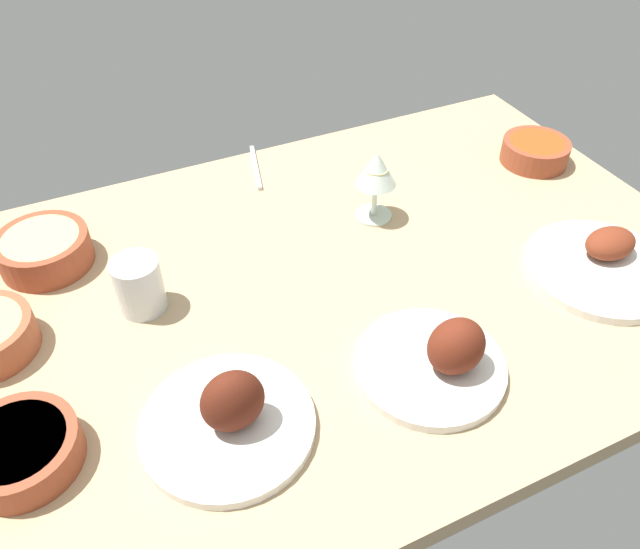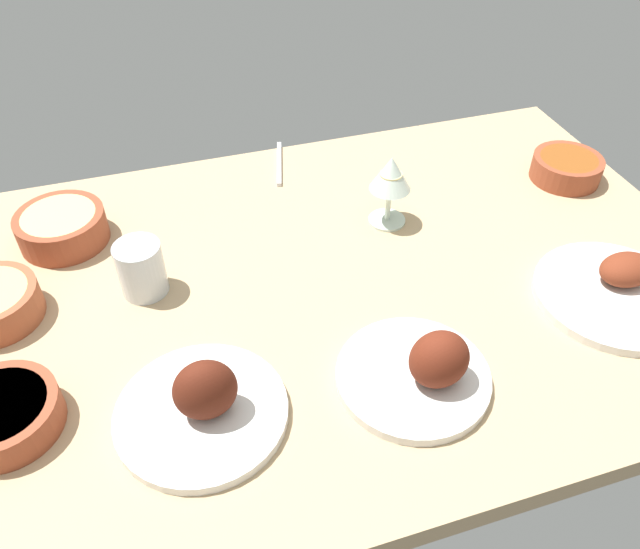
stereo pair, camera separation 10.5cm
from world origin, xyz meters
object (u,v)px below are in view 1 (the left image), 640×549
at_px(bowl_potatoes, 44,249).
at_px(fork_loose, 256,167).
at_px(plate_center_main, 229,416).
at_px(plate_near_viewer, 440,358).
at_px(plate_far_side, 603,263).
at_px(bowl_soup, 535,151).
at_px(water_tumbler, 139,285).
at_px(bowl_sauce, 20,450).
at_px(wine_glass, 376,172).

height_order(bowl_potatoes, fork_loose, bowl_potatoes).
bearing_deg(plate_center_main, bowl_potatoes, -68.89).
xyz_separation_m(plate_near_viewer, fork_loose, (0.05, -0.63, -0.02)).
bearing_deg(plate_near_viewer, bowl_potatoes, -45.55).
height_order(plate_far_side, plate_near_viewer, plate_near_viewer).
height_order(bowl_potatoes, bowl_soup, bowl_potatoes).
height_order(plate_far_side, water_tumbler, water_tumbler).
relative_size(bowl_sauce, water_tumbler, 1.63).
bearing_deg(bowl_potatoes, water_tumbler, 125.38).
distance_m(plate_far_side, bowl_potatoes, 0.97).
relative_size(plate_near_viewer, bowl_potatoes, 1.41).
relative_size(plate_far_side, wine_glass, 1.84).
xyz_separation_m(plate_near_viewer, bowl_potatoes, (0.49, -0.50, 0.00)).
xyz_separation_m(plate_far_side, plate_near_viewer, (0.38, 0.07, 0.01)).
bearing_deg(bowl_sauce, bowl_potatoes, -101.38).
xyz_separation_m(plate_far_side, water_tumbler, (0.74, -0.25, 0.03)).
bearing_deg(bowl_potatoes, bowl_soup, 174.47).
xyz_separation_m(plate_near_viewer, water_tumbler, (0.36, -0.32, 0.02)).
height_order(bowl_soup, wine_glass, wine_glass).
bearing_deg(plate_far_side, fork_loose, -52.43).
bearing_deg(plate_center_main, bowl_sauce, -14.33).
bearing_deg(plate_near_viewer, bowl_soup, -141.49).
relative_size(plate_center_main, bowl_soup, 1.69).
height_order(plate_center_main, fork_loose, plate_center_main).
relative_size(plate_center_main, water_tumbler, 2.54).
relative_size(plate_far_side, bowl_sauce, 1.69).
relative_size(bowl_potatoes, water_tumbler, 1.68).
bearing_deg(bowl_soup, plate_near_viewer, 38.51).
bearing_deg(bowl_sauce, water_tumbler, -133.53).
bearing_deg(bowl_sauce, bowl_soup, -164.34).
bearing_deg(plate_far_side, plate_center_main, 2.92).
height_order(bowl_soup, water_tumbler, water_tumbler).
relative_size(plate_far_side, fork_loose, 1.57).
height_order(bowl_potatoes, bowl_sauce, bowl_potatoes).
relative_size(wine_glass, water_tumbler, 1.49).
bearing_deg(fork_loose, plate_center_main, 170.92).
distance_m(plate_far_side, water_tumbler, 0.78).
bearing_deg(plate_center_main, water_tumbler, -79.70).
bearing_deg(wine_glass, water_tumbler, 6.99).
height_order(plate_far_side, fork_loose, plate_far_side).
xyz_separation_m(plate_far_side, bowl_soup, (-0.12, -0.33, 0.01)).
distance_m(plate_far_side, bowl_sauce, 0.95).
bearing_deg(plate_far_side, bowl_potatoes, -26.17).
height_order(bowl_potatoes, wine_glass, wine_glass).
height_order(plate_far_side, bowl_potatoes, plate_far_side).
xyz_separation_m(plate_far_side, bowl_potatoes, (0.87, -0.43, 0.02)).
distance_m(plate_far_side, plate_near_viewer, 0.39).
relative_size(plate_center_main, plate_far_side, 0.92).
height_order(plate_center_main, bowl_soup, plate_center_main).
xyz_separation_m(plate_center_main, water_tumbler, (0.05, -0.28, 0.02)).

